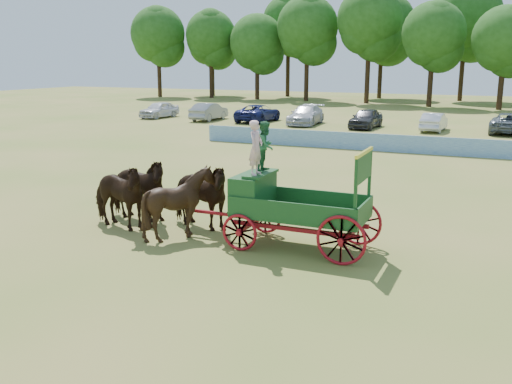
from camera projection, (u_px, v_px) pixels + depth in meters
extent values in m
plane|color=olive|center=(331.00, 239.00, 17.60)|extent=(160.00, 160.00, 0.00)
imported|color=black|center=(117.00, 196.00, 18.43)|extent=(2.80, 1.68, 2.21)
imported|color=black|center=(137.00, 189.00, 19.41)|extent=(2.68, 1.35, 2.21)
imported|color=black|center=(180.00, 203.00, 17.48)|extent=(2.37, 2.21, 2.21)
imported|color=black|center=(198.00, 196.00, 18.46)|extent=(2.80, 1.70, 2.21)
cube|color=#A91013|center=(253.00, 222.00, 17.22)|extent=(0.12, 2.00, 0.12)
cube|color=#A91013|center=(350.00, 234.00, 16.03)|extent=(0.12, 2.00, 0.12)
cube|color=#A91013|center=(293.00, 229.00, 16.11)|extent=(3.80, 0.10, 0.12)
cube|color=#A91013|center=(306.00, 220.00, 17.09)|extent=(3.80, 0.10, 0.12)
cube|color=#A91013|center=(226.00, 214.00, 17.54)|extent=(2.80, 0.09, 0.09)
cube|color=#1C531B|center=(300.00, 215.00, 16.53)|extent=(3.80, 1.80, 0.10)
cube|color=#1C531B|center=(290.00, 212.00, 15.68)|extent=(3.80, 0.06, 0.55)
cube|color=#1C531B|center=(310.00, 198.00, 17.25)|extent=(3.80, 0.06, 0.55)
cube|color=#1C531B|center=(365.00, 212.00, 15.73)|extent=(0.06, 1.80, 0.55)
cube|color=#1C531B|center=(253.00, 192.00, 17.00)|extent=(0.85, 1.70, 1.05)
cube|color=#1C531B|center=(261.00, 174.00, 16.77)|extent=(0.55, 1.50, 0.08)
cube|color=#1C531B|center=(242.00, 197.00, 17.20)|extent=(0.10, 1.60, 0.65)
cube|color=#1C531B|center=(247.00, 207.00, 17.19)|extent=(0.55, 1.60, 0.06)
cube|color=#1C531B|center=(355.00, 195.00, 14.90)|extent=(0.08, 0.08, 1.80)
cube|color=#1C531B|center=(369.00, 183.00, 16.32)|extent=(0.08, 0.08, 1.80)
cube|color=#1C531B|center=(364.00, 167.00, 15.47)|extent=(0.07, 1.75, 0.75)
cube|color=yellow|center=(364.00, 153.00, 15.38)|extent=(0.08, 1.80, 0.09)
cube|color=yellow|center=(362.00, 167.00, 15.49)|extent=(0.02, 1.30, 0.12)
torus|color=#A91013|center=(240.00, 232.00, 16.38)|extent=(1.09, 0.09, 1.09)
torus|color=#A91013|center=(265.00, 216.00, 18.07)|extent=(1.09, 0.09, 1.09)
torus|color=#A91013|center=(341.00, 240.00, 15.16)|extent=(1.39, 0.09, 1.39)
torus|color=#A91013|center=(359.00, 222.00, 16.86)|extent=(1.39, 0.09, 1.39)
imported|color=beige|center=(256.00, 148.00, 16.28)|extent=(0.37, 0.57, 1.57)
imported|color=#256437|center=(265.00, 146.00, 16.91)|extent=(0.56, 0.72, 1.48)
cube|color=#1D579F|center=(402.00, 144.00, 33.91)|extent=(26.00, 0.08, 1.05)
imported|color=silver|center=(159.00, 110.00, 54.49)|extent=(2.25, 4.69, 1.55)
imported|color=gray|center=(209.00, 112.00, 52.20)|extent=(1.73, 4.81, 1.58)
imported|color=navy|center=(258.00, 113.00, 50.99)|extent=(2.67, 5.56, 1.53)
imported|color=silver|center=(306.00, 115.00, 48.69)|extent=(2.62, 5.70, 1.61)
imported|color=#333338|center=(366.00, 118.00, 46.10)|extent=(2.14, 4.76, 1.59)
imported|color=silver|center=(434.00, 122.00, 44.21)|extent=(1.67, 4.33, 1.41)
imported|color=slate|center=(509.00, 123.00, 42.83)|extent=(2.72, 5.62, 1.54)
cylinder|color=#382314|center=(160.00, 80.00, 85.79)|extent=(0.60, 0.60, 5.02)
sphere|color=#1D4913|center=(158.00, 33.00, 84.27)|extent=(7.97, 7.97, 7.97)
cylinder|color=#382314|center=(211.00, 81.00, 83.28)|extent=(0.60, 0.60, 4.85)
sphere|color=#1D4913|center=(211.00, 35.00, 81.81)|extent=(7.15, 7.15, 7.15)
cylinder|color=#382314|center=(257.00, 84.00, 80.32)|extent=(0.60, 0.60, 4.28)
sphere|color=#1D4913|center=(257.00, 42.00, 79.02)|extent=(7.66, 7.66, 7.66)
cylinder|color=#382314|center=(306.00, 81.00, 76.78)|extent=(0.60, 0.60, 5.27)
sphere|color=#1D4913|center=(307.00, 27.00, 75.18)|extent=(8.10, 8.10, 8.10)
cylinder|color=#382314|center=(367.00, 81.00, 72.59)|extent=(0.60, 0.60, 5.63)
sphere|color=#1D4913|center=(370.00, 19.00, 70.88)|extent=(8.15, 8.15, 8.15)
cylinder|color=#382314|center=(430.00, 87.00, 67.04)|extent=(0.60, 0.60, 4.57)
sphere|color=#1D4913|center=(434.00, 33.00, 65.65)|extent=(7.30, 7.30, 7.30)
cylinder|color=#382314|center=(500.00, 91.00, 62.95)|extent=(0.60, 0.60, 4.19)
sphere|color=#1D4913|center=(505.00, 38.00, 61.68)|extent=(7.09, 7.09, 7.09)
cylinder|color=#382314|center=(213.00, 80.00, 88.55)|extent=(0.60, 0.60, 4.70)
sphere|color=#1D4913|center=(212.00, 38.00, 87.13)|extent=(7.79, 7.79, 7.79)
cylinder|color=#382314|center=(288.00, 76.00, 86.12)|extent=(0.60, 0.60, 5.97)
sphere|color=#1D4913|center=(288.00, 21.00, 84.31)|extent=(7.72, 7.72, 7.72)
cylinder|color=#382314|center=(380.00, 79.00, 81.98)|extent=(0.60, 0.60, 5.50)
sphere|color=#1D4913|center=(382.00, 26.00, 80.31)|extent=(9.30, 9.30, 9.30)
cylinder|color=#382314|center=(461.00, 79.00, 76.70)|extent=(0.60, 0.60, 5.88)
sphere|color=#1D4913|center=(466.00, 18.00, 74.92)|extent=(9.39, 9.39, 9.39)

